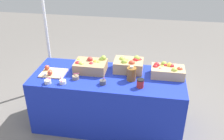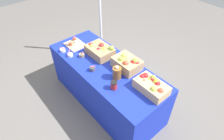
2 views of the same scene
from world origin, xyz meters
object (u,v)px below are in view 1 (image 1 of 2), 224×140
at_px(cutting_board_front, 52,72).
at_px(cider_jug, 131,74).
at_px(coffee_cup, 140,83).
at_px(tent_pole, 47,32).
at_px(apple_crate_middle, 129,64).
at_px(sample_bowl_far, 103,82).
at_px(apple_crate_right, 91,66).
at_px(apple_crate_left, 167,71).
at_px(sample_bowl_near, 76,77).
at_px(sample_bowl_extra, 63,82).
at_px(sample_bowl_mid, 48,82).

relative_size(cutting_board_front, cider_jug, 1.66).
distance_m(coffee_cup, tent_pole, 1.79).
bearing_deg(apple_crate_middle, sample_bowl_far, -124.37).
xyz_separation_m(coffee_cup, tent_pole, (-1.50, 0.96, 0.19)).
height_order(apple_crate_middle, sample_bowl_far, apple_crate_middle).
xyz_separation_m(apple_crate_right, cutting_board_front, (-0.47, -0.16, -0.06)).
distance_m(apple_crate_left, sample_bowl_far, 0.81).
xyz_separation_m(sample_bowl_near, cider_jug, (0.67, 0.09, 0.06)).
distance_m(apple_crate_left, apple_crate_right, 0.96).
height_order(cider_jug, tent_pole, tent_pole).
bearing_deg(sample_bowl_extra, cutting_board_front, 135.63).
bearing_deg(sample_bowl_near, sample_bowl_extra, -133.98).
xyz_separation_m(apple_crate_right, coffee_cup, (0.66, -0.30, -0.02)).
distance_m(apple_crate_right, coffee_cup, 0.72).
height_order(apple_crate_right, coffee_cup, apple_crate_right).
bearing_deg(sample_bowl_far, apple_crate_left, 23.65).
height_order(sample_bowl_mid, cider_jug, cider_jug).
relative_size(apple_crate_left, apple_crate_middle, 1.10).
xyz_separation_m(sample_bowl_extra, tent_pole, (-0.60, 1.03, 0.22)).
xyz_separation_m(apple_crate_middle, cider_jug, (0.05, -0.24, -0.00)).
relative_size(apple_crate_right, tent_pole, 0.20).
bearing_deg(apple_crate_right, sample_bowl_near, -118.77).
height_order(apple_crate_right, sample_bowl_mid, apple_crate_right).
distance_m(cider_jug, coffee_cup, 0.19).
bearing_deg(apple_crate_middle, cider_jug, -77.60).
relative_size(apple_crate_left, coffee_cup, 3.79).
relative_size(apple_crate_right, sample_bowl_mid, 4.00).
bearing_deg(cutting_board_front, tent_pole, 115.07).
xyz_separation_m(sample_bowl_far, coffee_cup, (0.44, 0.00, 0.03)).
bearing_deg(coffee_cup, apple_crate_left, 46.26).
bearing_deg(apple_crate_middle, tent_pole, 156.79).
xyz_separation_m(apple_crate_left, sample_bowl_extra, (-1.22, -0.39, -0.05)).
xyz_separation_m(apple_crate_middle, apple_crate_right, (-0.49, -0.09, -0.01)).
distance_m(apple_crate_middle, cutting_board_front, 0.99).
bearing_deg(apple_crate_right, sample_bowl_far, -53.92).
height_order(apple_crate_left, apple_crate_middle, apple_crate_middle).
bearing_deg(sample_bowl_mid, sample_bowl_near, 26.96).
bearing_deg(coffee_cup, cider_jug, 127.85).
distance_m(apple_crate_right, cider_jug, 0.56).
relative_size(cider_jug, tent_pole, 0.09).
height_order(sample_bowl_extra, cider_jug, cider_jug).
height_order(sample_bowl_near, sample_bowl_far, sample_bowl_far).
relative_size(cutting_board_front, sample_bowl_near, 3.35).
bearing_deg(apple_crate_right, coffee_cup, -24.32).
distance_m(sample_bowl_mid, sample_bowl_extra, 0.18).
bearing_deg(cider_jug, apple_crate_left, 21.84).
relative_size(apple_crate_right, coffee_cup, 3.76).
distance_m(sample_bowl_mid, tent_pole, 1.15).
bearing_deg(sample_bowl_mid, tent_pole, 111.82).
bearing_deg(apple_crate_left, sample_bowl_far, -156.35).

